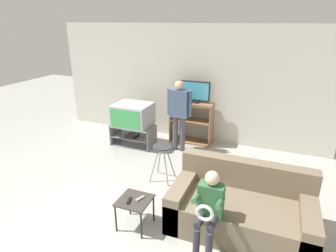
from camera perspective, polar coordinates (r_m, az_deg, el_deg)
name	(u,v)px	position (r m, az deg, el deg)	size (l,w,h in m)	color
ground_plane	(92,242)	(4.01, -15.26, -21.78)	(18.00, 18.00, 0.00)	#ADADA3
wall_back	(186,84)	(6.48, 3.77, 8.59)	(6.40, 0.06, 2.60)	beige
tv_stand	(133,135)	(6.36, -7.10, -1.87)	(0.96, 0.47, 0.48)	slate
television_main	(133,115)	(6.20, -7.17, 2.30)	(0.79, 0.68, 0.48)	#B2B2B7
media_shelf	(191,122)	(6.41, 4.77, 0.86)	(0.96, 0.37, 0.95)	#8E6642
television_flat	(194,92)	(6.21, 5.22, 6.85)	(0.73, 0.20, 0.47)	black
folding_stool	(162,153)	(4.85, -1.14, -5.49)	(0.37, 0.37, 0.65)	#99999E
snack_table	(135,203)	(3.92, -6.79, -15.32)	(0.43, 0.43, 0.42)	#38332D
remote_control_black	(129,200)	(3.86, -7.89, -14.76)	(0.04, 0.14, 0.02)	black
remote_control_white	(140,199)	(3.88, -5.72, -14.45)	(0.04, 0.14, 0.02)	gray
couch	(241,209)	(4.04, 14.52, -15.99)	(1.83, 0.97, 0.85)	#756651
person_standing_adult	(179,110)	(5.83, 2.28, 3.37)	(0.53, 0.20, 1.53)	#4C4C56
person_seated_child	(209,207)	(3.44, 8.33, -15.92)	(0.33, 0.43, 1.05)	#2D2D38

